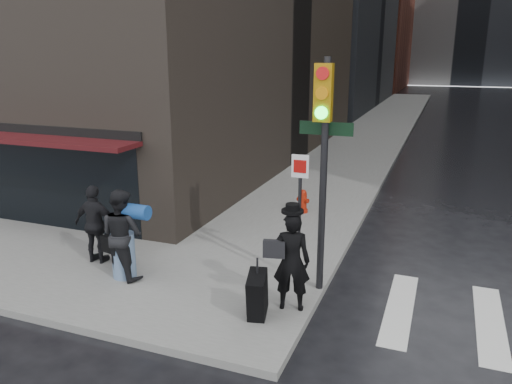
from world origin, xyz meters
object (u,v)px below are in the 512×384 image
man_greycoat (96,224)px  traffic_light (321,146)px  fire_hydrant (303,202)px  man_overcoat (284,267)px  man_jeans (122,234)px

man_greycoat → traffic_light: (5.01, 0.41, 2.04)m
man_greycoat → fire_hydrant: man_greycoat is taller
man_overcoat → fire_hydrant: bearing=-90.0°
man_jeans → traffic_light: 4.52m
traffic_light → man_overcoat: bearing=-110.0°
man_overcoat → man_greycoat: man_overcoat is taller
traffic_light → fire_hydrant: 5.71m
fire_hydrant → man_greycoat: bearing=-122.9°
man_overcoat → fire_hydrant: man_overcoat is taller
man_greycoat → traffic_light: traffic_light is taller
fire_hydrant → man_overcoat: bearing=-77.5°
traffic_light → man_jeans: bearing=-168.5°
man_jeans → man_overcoat: bearing=-171.3°
man_greycoat → traffic_light: size_ratio=0.39×
traffic_light → fire_hydrant: (-1.64, 4.80, -2.62)m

